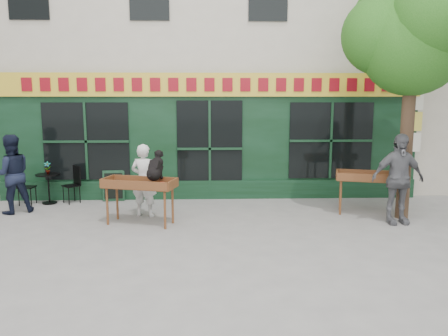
% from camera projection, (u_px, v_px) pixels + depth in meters
% --- Properties ---
extents(ground, '(80.00, 80.00, 0.00)m').
position_uv_depth(ground, '(210.00, 223.00, 9.37)').
color(ground, slate).
rests_on(ground, ground).
extents(building, '(14.00, 7.26, 10.00)m').
position_uv_depth(building, '(209.00, 28.00, 14.48)').
color(building, beige).
rests_on(building, ground).
extents(street_tree, '(3.05, 2.90, 5.60)m').
position_uv_depth(street_tree, '(414.00, 29.00, 9.22)').
color(street_tree, '#382619').
rests_on(street_tree, ground).
extents(book_cart_center, '(1.61, 1.01, 0.99)m').
position_uv_depth(book_cart_center, '(140.00, 186.00, 9.19)').
color(book_cart_center, brown).
rests_on(book_cart_center, ground).
extents(dog, '(0.49, 0.67, 0.60)m').
position_uv_depth(dog, '(155.00, 165.00, 9.08)').
color(dog, black).
rests_on(dog, book_cart_center).
extents(woman, '(0.69, 0.55, 1.65)m').
position_uv_depth(woman, '(144.00, 180.00, 9.83)').
color(woman, silver).
rests_on(woman, ground).
extents(book_cart_right, '(1.61, 1.01, 0.99)m').
position_uv_depth(book_cart_right, '(370.00, 179.00, 10.00)').
color(book_cart_right, brown).
rests_on(book_cart_right, ground).
extents(man_right, '(1.16, 0.55, 1.93)m').
position_uv_depth(man_right, '(398.00, 179.00, 9.25)').
color(man_right, '#595A5E').
rests_on(man_right, ground).
extents(bistro_table, '(0.60, 0.60, 0.76)m').
position_uv_depth(bistro_table, '(48.00, 183.00, 11.05)').
color(bistro_table, black).
rests_on(bistro_table, ground).
extents(bistro_chair_left, '(0.38, 0.37, 0.95)m').
position_uv_depth(bistro_chair_left, '(23.00, 183.00, 10.93)').
color(bistro_chair_left, black).
rests_on(bistro_chair_left, ground).
extents(bistro_chair_right, '(0.51, 0.51, 0.95)m').
position_uv_depth(bistro_chair_right, '(74.00, 181.00, 11.18)').
color(bistro_chair_right, black).
rests_on(bistro_chair_right, ground).
extents(potted_plant, '(0.19, 0.15, 0.32)m').
position_uv_depth(potted_plant, '(47.00, 168.00, 10.99)').
color(potted_plant, gray).
rests_on(potted_plant, bistro_table).
extents(man_left, '(1.13, 1.07, 1.84)m').
position_uv_depth(man_left, '(11.00, 174.00, 10.08)').
color(man_left, black).
rests_on(man_left, ground).
extents(chalkboard, '(0.58, 0.25, 0.79)m').
position_uv_depth(chalkboard, '(114.00, 186.00, 11.38)').
color(chalkboard, black).
rests_on(chalkboard, ground).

